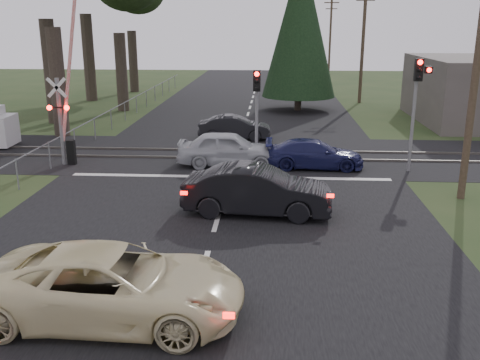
# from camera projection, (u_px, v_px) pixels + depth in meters

# --- Properties ---
(ground) EXTENTS (120.00, 120.00, 0.00)m
(ground) POSITION_uv_depth(u_px,v_px,m) (204.00, 264.00, 13.93)
(ground) COLOR #253819
(ground) RESTS_ON ground
(road) EXTENTS (14.00, 100.00, 0.01)m
(road) POSITION_uv_depth(u_px,v_px,m) (233.00, 166.00, 23.51)
(road) COLOR black
(road) RESTS_ON ground
(rail_corridor) EXTENTS (120.00, 8.00, 0.01)m
(rail_corridor) POSITION_uv_depth(u_px,v_px,m) (236.00, 155.00, 25.42)
(rail_corridor) COLOR black
(rail_corridor) RESTS_ON ground
(stop_line) EXTENTS (13.00, 0.35, 0.00)m
(stop_line) POSITION_uv_depth(u_px,v_px,m) (230.00, 177.00, 21.78)
(stop_line) COLOR silver
(stop_line) RESTS_ON ground
(rail_near) EXTENTS (120.00, 0.12, 0.10)m
(rail_near) POSITION_uv_depth(u_px,v_px,m) (235.00, 158.00, 24.65)
(rail_near) COLOR #59544C
(rail_near) RESTS_ON ground
(rail_far) EXTENTS (120.00, 0.12, 0.10)m
(rail_far) POSITION_uv_depth(u_px,v_px,m) (237.00, 150.00, 26.18)
(rail_far) COLOR #59544C
(rail_far) RESTS_ON ground
(crossing_signal) EXTENTS (1.62, 0.38, 6.96)m
(crossing_signal) POSITION_uv_depth(u_px,v_px,m) (65.00, 119.00, 23.16)
(crossing_signal) COLOR slate
(crossing_signal) RESTS_ON ground
(traffic_signal_right) EXTENTS (0.68, 0.48, 4.70)m
(traffic_signal_right) POSITION_uv_depth(u_px,v_px,m) (417.00, 93.00, 21.62)
(traffic_signal_right) COLOR slate
(traffic_signal_right) RESTS_ON ground
(traffic_signal_center) EXTENTS (0.32, 0.48, 4.10)m
(traffic_signal_center) POSITION_uv_depth(u_px,v_px,m) (257.00, 100.00, 23.31)
(traffic_signal_center) COLOR slate
(traffic_signal_center) RESTS_ON ground
(utility_pole_near) EXTENTS (1.80, 0.26, 9.00)m
(utility_pole_near) POSITION_uv_depth(u_px,v_px,m) (477.00, 64.00, 17.84)
(utility_pole_near) COLOR #4C3D2D
(utility_pole_near) RESTS_ON ground
(utility_pole_mid) EXTENTS (1.80, 0.26, 9.00)m
(utility_pole_mid) POSITION_uv_depth(u_px,v_px,m) (363.00, 41.00, 40.82)
(utility_pole_mid) COLOR #4C3D2D
(utility_pole_mid) RESTS_ON ground
(utility_pole_far) EXTENTS (1.80, 0.26, 9.00)m
(utility_pole_far) POSITION_uv_depth(u_px,v_px,m) (330.00, 34.00, 64.76)
(utility_pole_far) COLOR #4C3D2D
(utility_pole_far) RESTS_ON ground
(conifer_tree) EXTENTS (5.20, 5.20, 11.00)m
(conifer_tree) POSITION_uv_depth(u_px,v_px,m) (300.00, 24.00, 36.93)
(conifer_tree) COLOR #473D33
(conifer_tree) RESTS_ON ground
(fence_left) EXTENTS (0.10, 36.00, 1.20)m
(fence_left) POSITION_uv_depth(u_px,v_px,m) (131.00, 117.00, 35.94)
(fence_left) COLOR slate
(fence_left) RESTS_ON ground
(cream_coupe) EXTENTS (5.60, 2.69, 1.54)m
(cream_coupe) POSITION_uv_depth(u_px,v_px,m) (113.00, 285.00, 11.19)
(cream_coupe) COLOR beige
(cream_coupe) RESTS_ON ground
(dark_hatchback) EXTENTS (4.94, 2.09, 1.59)m
(dark_hatchback) POSITION_uv_depth(u_px,v_px,m) (258.00, 191.00, 17.40)
(dark_hatchback) COLOR black
(dark_hatchback) RESTS_ON ground
(silver_car) EXTENTS (4.49, 1.92, 1.51)m
(silver_car) POSITION_uv_depth(u_px,v_px,m) (228.00, 149.00, 23.35)
(silver_car) COLOR #A9ADB2
(silver_car) RESTS_ON ground
(blue_sedan) EXTENTS (4.22, 1.74, 1.22)m
(blue_sedan) POSITION_uv_depth(u_px,v_px,m) (314.00, 154.00, 23.04)
(blue_sedan) COLOR #181A48
(blue_sedan) RESTS_ON ground
(dark_car_far) EXTENTS (3.88, 1.41, 1.27)m
(dark_car_far) POSITION_uv_depth(u_px,v_px,m) (235.00, 128.00, 28.75)
(dark_car_far) COLOR black
(dark_car_far) RESTS_ON ground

